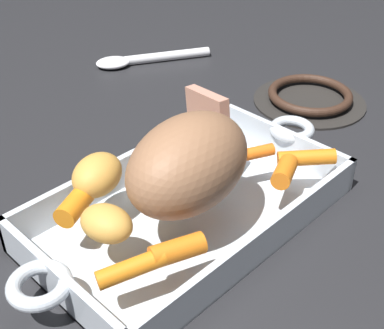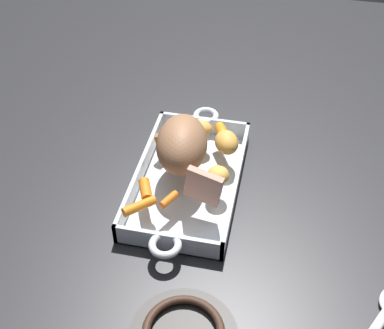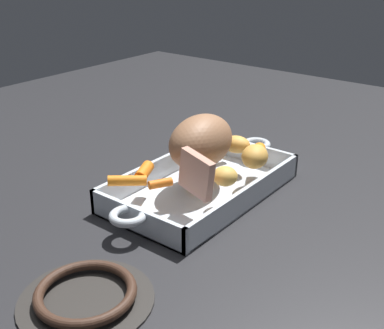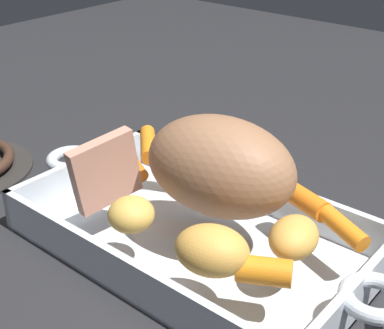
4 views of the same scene
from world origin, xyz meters
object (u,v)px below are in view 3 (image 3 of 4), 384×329
object	(u,v)px
roast_slice_thick	(196,174)
baby_carrot_center_right	(144,172)
baby_carrot_southwest	(218,140)
baby_carrot_northwest	(259,152)
potato_near_roast	(225,176)
roasting_dish	(202,186)
baby_carrot_southeast	(200,143)
baby_carrot_northeast	(127,181)
stove_burner_rear	(86,296)
potato_golden_large	(236,144)
baby_carrot_short	(160,183)
potato_corner	(255,156)
pork_roast	(201,141)

from	to	relation	value
roast_slice_thick	baby_carrot_center_right	distance (m)	0.11
baby_carrot_southwest	baby_carrot_northwest	world-z (taller)	baby_carrot_northwest
baby_carrot_center_right	potato_near_roast	bearing A→B (deg)	-64.49
roasting_dish	baby_carrot_southeast	world-z (taller)	baby_carrot_southeast
baby_carrot_northeast	stove_burner_rear	bearing A→B (deg)	-148.11
baby_carrot_southeast	potato_near_roast	xyz separation A→B (m)	(-0.11, -0.13, 0.01)
baby_carrot_northeast	potato_golden_large	xyz separation A→B (m)	(0.24, -0.06, 0.01)
baby_carrot_short	potato_corner	xyz separation A→B (m)	(0.17, -0.08, 0.01)
roast_slice_thick	baby_carrot_southeast	distance (m)	0.20
potato_golden_large	pork_roast	bearing A→B (deg)	170.78
pork_roast	potato_corner	world-z (taller)	pork_roast
baby_carrot_center_right	baby_carrot_northeast	world-z (taller)	baby_carrot_center_right
baby_carrot_northwest	potato_golden_large	bearing A→B (deg)	93.03
baby_carrot_northeast	potato_golden_large	world-z (taller)	potato_golden_large
baby_carrot_southwest	baby_carrot_southeast	world-z (taller)	baby_carrot_southeast
baby_carrot_short	potato_near_roast	world-z (taller)	potato_near_roast
baby_carrot_southeast	stove_burner_rear	distance (m)	0.44
pork_roast	baby_carrot_center_right	size ratio (longest dim) A/B	3.34
roasting_dish	potato_near_roast	distance (m)	0.08
roasting_dish	baby_carrot_southeast	bearing A→B (deg)	38.78
roast_slice_thick	stove_burner_rear	xyz separation A→B (m)	(-0.26, -0.02, -0.07)
stove_burner_rear	roast_slice_thick	bearing A→B (deg)	4.32
roasting_dish	stove_burner_rear	distance (m)	0.34
potato_golden_large	potato_near_roast	world-z (taller)	same
pork_roast	roast_slice_thick	distance (m)	0.11
baby_carrot_center_right	baby_carrot_short	distance (m)	0.05
roasting_dish	baby_carrot_northwest	size ratio (longest dim) A/B	9.85
pork_roast	baby_carrot_southwest	distance (m)	0.12
potato_golden_large	roasting_dish	bearing A→B (deg)	-179.25
baby_carrot_northwest	potato_corner	bearing A→B (deg)	-159.49
roast_slice_thick	baby_carrot_center_right	size ratio (longest dim) A/B	1.52
roasting_dish	roast_slice_thick	size ratio (longest dim) A/B	6.34
stove_burner_rear	potato_golden_large	bearing A→B (deg)	8.43
baby_carrot_center_right	potato_near_roast	size ratio (longest dim) A/B	1.04
pork_roast	potato_near_roast	size ratio (longest dim) A/B	3.48
baby_carrot_center_right	potato_golden_large	bearing A→B (deg)	-17.93
roast_slice_thick	baby_carrot_center_right	bearing A→B (deg)	93.64
baby_carrot_northeast	baby_carrot_center_right	bearing A→B (deg)	-0.18
baby_carrot_short	potato_golden_large	distance (m)	0.21
roasting_dish	pork_roast	xyz separation A→B (m)	(0.02, 0.02, 0.08)
baby_carrot_short	stove_burner_rear	world-z (taller)	baby_carrot_short
potato_corner	baby_carrot_center_right	bearing A→B (deg)	140.39
roasting_dish	roast_slice_thick	bearing A→B (deg)	-149.25
roast_slice_thick	baby_carrot_southwest	size ratio (longest dim) A/B	1.11
roasting_dish	stove_burner_rear	bearing A→B (deg)	-169.02
pork_roast	baby_carrot_southwest	size ratio (longest dim) A/B	2.43
potato_golden_large	stove_burner_rear	world-z (taller)	potato_golden_large
roast_slice_thick	baby_carrot_short	bearing A→B (deg)	107.92
roasting_dish	roast_slice_thick	xyz separation A→B (m)	(-0.08, -0.05, 0.07)
stove_burner_rear	baby_carrot_southeast	bearing A→B (deg)	17.69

